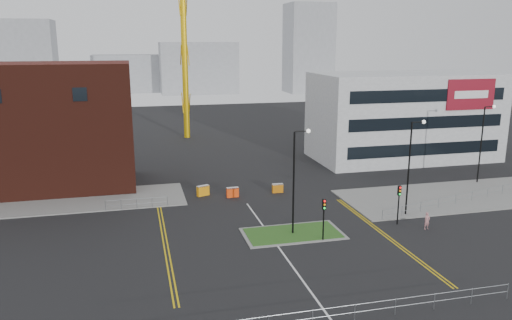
# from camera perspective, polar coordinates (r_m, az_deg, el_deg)

# --- Properties ---
(ground) EXTENTS (200.00, 200.00, 0.00)m
(ground) POSITION_cam_1_polar(r_m,az_deg,el_deg) (36.24, 5.13, -13.28)
(ground) COLOR black
(ground) RESTS_ON ground
(pavement_left) EXTENTS (28.00, 8.00, 0.12)m
(pavement_left) POSITION_cam_1_polar(r_m,az_deg,el_deg) (55.75, -22.80, -4.55)
(pavement_left) COLOR slate
(pavement_left) RESTS_ON ground
(pavement_right) EXTENTS (24.00, 10.00, 0.12)m
(pavement_right) POSITION_cam_1_polar(r_m,az_deg,el_deg) (57.63, 21.59, -3.87)
(pavement_right) COLOR slate
(pavement_right) RESTS_ON ground
(island_kerb) EXTENTS (8.60, 4.60, 0.08)m
(island_kerb) POSITION_cam_1_polar(r_m,az_deg,el_deg) (43.72, 4.22, -8.38)
(island_kerb) COLOR slate
(island_kerb) RESTS_ON ground
(grass_island) EXTENTS (8.00, 4.00, 0.12)m
(grass_island) POSITION_cam_1_polar(r_m,az_deg,el_deg) (43.72, 4.22, -8.36)
(grass_island) COLOR #244F1A
(grass_island) RESTS_ON ground
(brick_building) EXTENTS (24.20, 10.07, 14.24)m
(brick_building) POSITION_cam_1_polar(r_m,az_deg,el_deg) (60.53, -25.33, 3.19)
(brick_building) COLOR #451911
(brick_building) RESTS_ON ground
(office_block) EXTENTS (25.00, 12.20, 12.00)m
(office_block) POSITION_cam_1_polar(r_m,az_deg,el_deg) (73.26, 16.51, 4.83)
(office_block) COLOR #ADB0B2
(office_block) RESTS_ON ground
(streetlamp_island) EXTENTS (1.46, 0.36, 9.18)m
(streetlamp_island) POSITION_cam_1_polar(r_m,az_deg,el_deg) (42.10, 4.62, -1.54)
(streetlamp_island) COLOR black
(streetlamp_island) RESTS_ON ground
(streetlamp_right_near) EXTENTS (1.46, 0.36, 9.18)m
(streetlamp_right_near) POSITION_cam_1_polar(r_m,az_deg,el_deg) (48.85, 17.34, -0.02)
(streetlamp_right_near) COLOR black
(streetlamp_right_near) RESTS_ON ground
(streetlamp_right_far) EXTENTS (1.46, 0.36, 9.18)m
(streetlamp_right_far) POSITION_cam_1_polar(r_m,az_deg,el_deg) (63.21, 24.55, 2.32)
(streetlamp_right_far) COLOR black
(streetlamp_right_far) RESTS_ON ground
(traffic_light_island) EXTENTS (0.28, 0.33, 3.65)m
(traffic_light_island) POSITION_cam_1_polar(r_m,az_deg,el_deg) (41.71, 7.76, -5.86)
(traffic_light_island) COLOR black
(traffic_light_island) RESTS_ON ground
(traffic_light_right) EXTENTS (0.28, 0.33, 3.65)m
(traffic_light_right) POSITION_cam_1_polar(r_m,az_deg,el_deg) (46.80, 16.03, -4.12)
(traffic_light_right) COLOR black
(traffic_light_right) RESTS_ON ground
(railing_front) EXTENTS (24.05, 0.05, 1.10)m
(railing_front) POSITION_cam_1_polar(r_m,az_deg,el_deg) (30.95, 8.92, -16.74)
(railing_front) COLOR gray
(railing_front) RESTS_ON ground
(railing_left) EXTENTS (6.05, 0.05, 1.10)m
(railing_left) POSITION_cam_1_polar(r_m,az_deg,el_deg) (50.96, -13.48, -4.68)
(railing_left) COLOR gray
(railing_left) RESTS_ON ground
(railing_right) EXTENTS (19.05, 5.05, 1.10)m
(railing_right) POSITION_cam_1_polar(r_m,az_deg,el_deg) (54.64, 21.87, -4.03)
(railing_right) COLOR gray
(railing_right) RESTS_ON ground
(centre_line) EXTENTS (0.15, 30.00, 0.01)m
(centre_line) POSITION_cam_1_polar(r_m,az_deg,el_deg) (37.94, 4.14, -11.97)
(centre_line) COLOR silver
(centre_line) RESTS_ON ground
(yellow_left_a) EXTENTS (0.12, 24.00, 0.01)m
(yellow_left_a) POSITION_cam_1_polar(r_m,az_deg,el_deg) (43.71, -10.64, -8.64)
(yellow_left_a) COLOR gold
(yellow_left_a) RESTS_ON ground
(yellow_left_b) EXTENTS (0.12, 24.00, 0.01)m
(yellow_left_b) POSITION_cam_1_polar(r_m,az_deg,el_deg) (43.73, -10.24, -8.62)
(yellow_left_b) COLOR gold
(yellow_left_b) RESTS_ON ground
(yellow_right_a) EXTENTS (0.12, 20.00, 0.01)m
(yellow_right_a) POSITION_cam_1_polar(r_m,az_deg,el_deg) (44.84, 14.27, -8.26)
(yellow_right_a) COLOR gold
(yellow_right_a) RESTS_ON ground
(yellow_right_b) EXTENTS (0.12, 20.00, 0.01)m
(yellow_right_b) POSITION_cam_1_polar(r_m,az_deg,el_deg) (44.98, 14.61, -8.21)
(yellow_right_b) COLOR gold
(yellow_right_b) RESTS_ON ground
(skyline_a) EXTENTS (18.00, 12.00, 22.00)m
(skyline_a) POSITION_cam_1_polar(r_m,az_deg,el_deg) (153.44, -25.26, 10.20)
(skyline_a) COLOR gray
(skyline_a) RESTS_ON ground
(skyline_b) EXTENTS (24.00, 12.00, 16.00)m
(skyline_b) POSITION_cam_1_polar(r_m,az_deg,el_deg) (162.09, -6.59, 10.41)
(skyline_b) COLOR gray
(skyline_b) RESTS_ON ground
(skyline_c) EXTENTS (14.00, 12.00, 28.00)m
(skyline_c) POSITION_cam_1_polar(r_m,az_deg,el_deg) (165.26, 6.01, 12.56)
(skyline_c) COLOR gray
(skyline_c) RESTS_ON ground
(skyline_d) EXTENTS (30.00, 12.00, 12.00)m
(skyline_d) POSITION_cam_1_polar(r_m,az_deg,el_deg) (170.87, -13.09, 9.63)
(skyline_d) COLOR gray
(skyline_d) RESTS_ON ground
(pedestrian) EXTENTS (0.62, 0.46, 1.56)m
(pedestrian) POSITION_cam_1_polar(r_m,az_deg,el_deg) (46.95, 18.96, -6.58)
(pedestrian) COLOR tan
(pedestrian) RESTS_ON ground
(barrier_left) EXTENTS (1.30, 0.49, 1.08)m
(barrier_left) POSITION_cam_1_polar(r_m,az_deg,el_deg) (53.41, -2.69, -3.66)
(barrier_left) COLOR #FF450E
(barrier_left) RESTS_ON ground
(barrier_mid) EXTENTS (1.42, 0.92, 1.13)m
(barrier_mid) POSITION_cam_1_polar(r_m,az_deg,el_deg) (54.14, -6.08, -3.45)
(barrier_mid) COLOR #FE9C0E
(barrier_mid) RESTS_ON ground
(barrier_right) EXTENTS (1.21, 0.44, 1.01)m
(barrier_right) POSITION_cam_1_polar(r_m,az_deg,el_deg) (55.00, 2.48, -3.19)
(barrier_right) COLOR #C76A0B
(barrier_right) RESTS_ON ground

